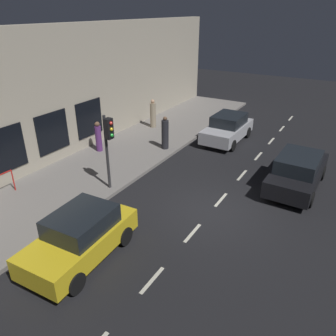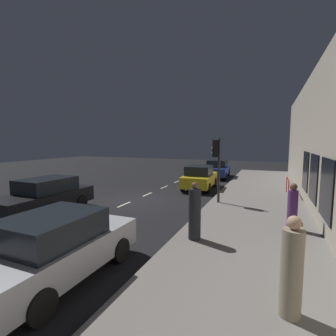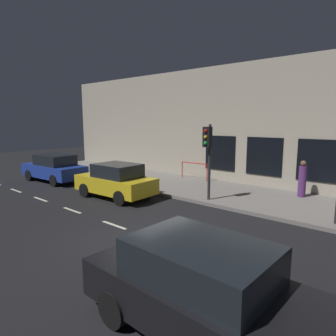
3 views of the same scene
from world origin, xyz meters
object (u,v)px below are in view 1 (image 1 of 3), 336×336
Objects in this scene: parked_car_0 at (81,236)px; pedestrian_0 at (98,137)px; parked_car_1 at (298,171)px; pedestrian_2 at (153,114)px; parked_car_2 at (228,128)px; traffic_light at (108,138)px; pedestrian_1 at (165,134)px.

pedestrian_0 reaches higher than parked_car_0.
pedestrian_2 reaches higher than parked_car_1.
pedestrian_0 is 4.82m from pedestrian_2.
traffic_light is at bearing 76.80° from parked_car_2.
parked_car_1 is 10.18m from pedestrian_2.
parked_car_0 is 0.88× the size of parked_car_1.
parked_car_0 is 8.39m from pedestrian_0.
pedestrian_0 is 3.58m from pedestrian_1.
parked_car_2 is 2.22× the size of pedestrian_2.
traffic_light is 1.97× the size of pedestrian_0.
parked_car_1 is 2.72× the size of pedestrian_0.
parked_car_0 is at bearing -145.57° from pedestrian_2.
parked_car_2 is at bearing -72.67° from pedestrian_2.
parked_car_1 is 2.45× the size of pedestrian_2.
parked_car_2 is at bearing 142.37° from parked_car_1.
parked_car_0 is at bearing 89.98° from parked_car_2.
parked_car_0 is 11.93m from parked_car_2.
pedestrian_0 is at bearing -55.04° from parked_car_0.
pedestrian_1 is (2.23, -8.75, 0.20)m from parked_car_0.
traffic_light is 8.36m from pedestrian_2.
parked_car_1 is 2.45× the size of pedestrian_1.
pedestrian_1 is at bearing 53.90° from parked_car_2.
pedestrian_2 is at bearing -70.06° from parked_car_0.
parked_car_2 is at bearing -93.36° from parked_car_0.
pedestrian_1 is at bearing 176.26° from parked_car_1.
pedestrian_2 reaches higher than parked_car_2.
parked_car_1 is at bearing -145.63° from pedestrian_0.
pedestrian_2 is (2.89, -7.70, -1.46)m from traffic_light.
pedestrian_1 is at bearing -78.37° from parked_car_0.
parked_car_2 is 7.46m from pedestrian_0.
pedestrian_0 is 0.90× the size of pedestrian_2.
parked_car_2 is (-2.02, -8.17, -1.66)m from traffic_light.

